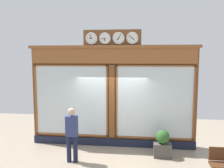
# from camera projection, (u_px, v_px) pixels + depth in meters

# --- Properties ---
(shop_facade) EXTENTS (5.98, 0.42, 4.14)m
(shop_facade) POSITION_uv_depth(u_px,v_px,m) (112.00, 95.00, 8.54)
(shop_facade) COLOR brown
(shop_facade) RESTS_ON ground_plane
(pedestrian) EXTENTS (0.38, 0.25, 1.69)m
(pedestrian) POSITION_uv_depth(u_px,v_px,m) (72.00, 132.00, 7.21)
(pedestrian) COLOR #191E38
(pedestrian) RESTS_ON ground_plane
(planter_box) EXTENTS (0.56, 0.36, 0.45)m
(planter_box) POSITION_uv_depth(u_px,v_px,m) (162.00, 150.00, 7.65)
(planter_box) COLOR #4C4742
(planter_box) RESTS_ON ground_plane
(planter_shrub) EXTENTS (0.43, 0.43, 0.43)m
(planter_shrub) POSITION_uv_depth(u_px,v_px,m) (163.00, 137.00, 7.60)
(planter_shrub) COLOR #285623
(planter_shrub) RESTS_ON planter_box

